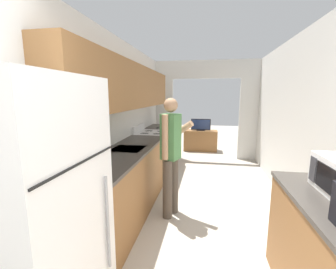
# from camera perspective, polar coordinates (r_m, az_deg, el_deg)

# --- Properties ---
(wall_left) EXTENTS (0.38, 7.84, 2.50)m
(wall_left) POSITION_cam_1_polar(r_m,az_deg,el_deg) (3.24, -13.97, 6.75)
(wall_left) COLOR silver
(wall_left) RESTS_ON ground_plane
(wall_right) EXTENTS (0.06, 7.84, 2.50)m
(wall_right) POSITION_cam_1_polar(r_m,az_deg,el_deg) (2.86, 36.09, 0.30)
(wall_right) COLOR silver
(wall_right) RESTS_ON ground_plane
(wall_far_with_doorway) EXTENTS (3.00, 0.06, 2.50)m
(wall_far_with_doorway) POSITION_cam_1_polar(r_m,az_deg,el_deg) (5.89, 9.48, 7.97)
(wall_far_with_doorway) COLOR silver
(wall_far_with_doorway) RESTS_ON ground_plane
(counter_left) EXTENTS (0.62, 4.01, 0.92)m
(counter_left) POSITION_cam_1_polar(r_m,az_deg,el_deg) (3.73, -7.16, -8.52)
(counter_left) COLOR brown
(counter_left) RESTS_ON ground_plane
(refrigerator) EXTENTS (0.69, 0.80, 1.75)m
(refrigerator) POSITION_cam_1_polar(r_m,az_deg,el_deg) (1.70, -30.54, -18.10)
(refrigerator) COLOR white
(refrigerator) RESTS_ON ground_plane
(range_oven) EXTENTS (0.66, 0.72, 1.06)m
(range_oven) POSITION_cam_1_polar(r_m,az_deg,el_deg) (4.52, -3.83, -5.08)
(range_oven) COLOR white
(range_oven) RESTS_ON ground_plane
(person) EXTENTS (0.51, 0.45, 1.60)m
(person) POSITION_cam_1_polar(r_m,az_deg,el_deg) (2.99, 0.68, -5.15)
(person) COLOR #4C4238
(person) RESTS_ON ground_plane
(tv_cabinet) EXTENTS (0.97, 0.42, 0.61)m
(tv_cabinet) POSITION_cam_1_polar(r_m,az_deg,el_deg) (6.77, 8.24, -1.49)
(tv_cabinet) COLOR brown
(tv_cabinet) RESTS_ON ground_plane
(television) EXTENTS (0.57, 0.16, 0.34)m
(television) POSITION_cam_1_polar(r_m,az_deg,el_deg) (6.65, 8.33, 2.43)
(television) COLOR black
(television) RESTS_ON tv_cabinet
(knife) EXTENTS (0.05, 0.31, 0.02)m
(knife) POSITION_cam_1_polar(r_m,az_deg,el_deg) (5.03, -2.51, 1.80)
(knife) COLOR #B7B7BC
(knife) RESTS_ON counter_left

